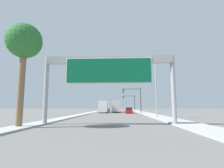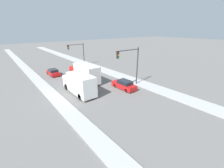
% 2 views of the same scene
% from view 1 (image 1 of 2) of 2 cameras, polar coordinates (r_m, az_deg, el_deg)
% --- Properties ---
extents(sidewalk_right, '(3.00, 120.00, 0.15)m').
position_cam_1_polar(sidewalk_right, '(59.91, 9.05, -8.92)').
color(sidewalk_right, '#AEAEAE').
rests_on(sidewalk_right, ground).
extents(median_strip_left, '(2.00, 120.00, 0.15)m').
position_cam_1_polar(median_strip_left, '(60.13, -5.49, -8.97)').
color(median_strip_left, '#AEAEAE').
rests_on(median_strip_left, ground).
extents(sign_gantry, '(13.35, 0.73, 6.91)m').
position_cam_1_polar(sign_gantry, '(17.81, -1.09, 4.52)').
color(sign_gantry, '#9EA0A5').
rests_on(sign_gantry, ground).
extents(car_near_center, '(1.82, 4.72, 1.54)m').
position_cam_1_polar(car_near_center, '(47.44, 5.52, -8.62)').
color(car_near_center, red).
rests_on(car_near_center, ground).
extents(car_far_left, '(1.81, 4.24, 1.40)m').
position_cam_1_polar(car_far_left, '(63.20, -1.63, -8.38)').
color(car_far_left, red).
rests_on(car_far_left, ground).
extents(truck_box_primary, '(2.46, 8.47, 3.48)m').
position_cam_1_polar(truck_box_primary, '(54.90, 1.43, -7.39)').
color(truck_box_primary, red).
rests_on(truck_box_primary, ground).
extents(truck_box_secondary, '(2.34, 7.63, 3.36)m').
position_cam_1_polar(truck_box_secondary, '(50.50, -2.69, -7.46)').
color(truck_box_secondary, white).
rests_on(truck_box_secondary, ground).
extents(traffic_light_near_intersection, '(5.17, 0.32, 6.84)m').
position_cam_1_polar(traffic_light_near_intersection, '(47.77, 7.46, -3.89)').
color(traffic_light_near_intersection, '#2D2D30').
rests_on(traffic_light_near_intersection, ground).
extents(traffic_light_mid_block, '(4.79, 0.32, 6.10)m').
position_cam_1_polar(traffic_light_mid_block, '(67.68, 6.07, -5.33)').
color(traffic_light_mid_block, '#2D2D30').
rests_on(traffic_light_mid_block, ground).
extents(palm_tree_foreground, '(3.13, 3.13, 9.25)m').
position_cam_1_polar(palm_tree_foreground, '(17.95, -26.78, 11.70)').
color(palm_tree_foreground, brown).
rests_on(palm_tree_foreground, ground).
extents(street_lamp_right, '(2.38, 0.28, 9.03)m').
position_cam_1_polar(street_lamp_right, '(28.39, 13.65, -0.12)').
color(street_lamp_right, '#9EA0A5').
rests_on(street_lamp_right, ground).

